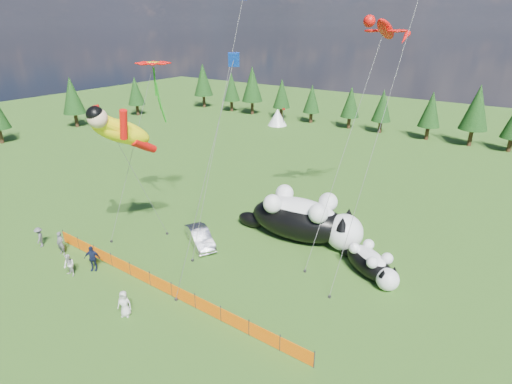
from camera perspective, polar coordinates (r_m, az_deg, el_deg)
ground at (r=28.96m, az=-8.94°, el=-10.84°), size 160.00×160.00×0.00m
safety_fence at (r=27.01m, az=-13.46°, el=-12.71°), size 22.06×0.06×1.10m
tree_line at (r=65.42m, az=19.33°, el=11.13°), size 90.00×4.00×8.00m
festival_tents at (r=59.14m, az=27.81°, el=6.01°), size 50.00×3.20×2.80m
cat_large at (r=31.65m, az=6.89°, el=-3.78°), size 10.63×4.70×3.84m
cat_small at (r=28.61m, az=16.12°, el=-9.72°), size 5.01×3.89×2.02m
car at (r=31.47m, az=-8.00°, el=-6.40°), size 4.18×3.28×1.33m
spectator_a at (r=33.19m, az=-26.15°, el=-6.59°), size 0.73×0.54×1.84m
spectator_b at (r=30.32m, az=-25.14°, el=-9.47°), size 0.82×0.51×1.64m
spectator_c at (r=30.27m, az=-22.36°, el=-8.75°), size 1.23×1.11×1.89m
spectator_d at (r=35.08m, az=-28.54°, el=-5.69°), size 1.15×1.08×1.62m
spectator_e at (r=25.42m, az=-18.30°, el=-14.91°), size 0.99×0.87×1.70m
superhero_kite at (r=28.49m, az=-18.66°, el=8.18°), size 5.33×6.06×11.81m
gecko_kite at (r=31.29m, az=18.03°, el=21.20°), size 3.09×11.42×17.69m
flower_kite at (r=31.17m, az=-14.48°, el=17.08°), size 3.27×5.90×14.02m
diamond_kite_a at (r=30.31m, az=-2.18°, el=24.71°), size 0.76×7.48×19.10m
diamond_kite_c at (r=21.02m, az=-3.66°, el=16.55°), size 3.43×3.14×15.17m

